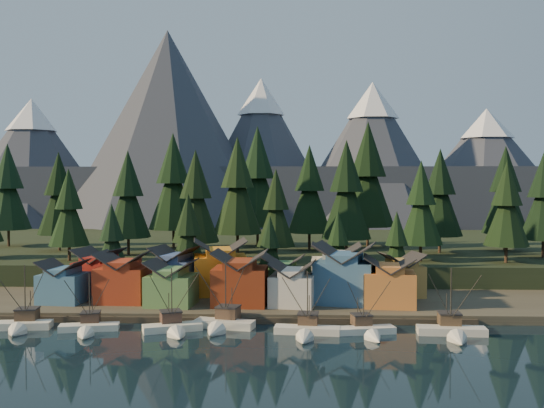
{
  "coord_description": "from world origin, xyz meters",
  "views": [
    {
      "loc": [
        9.66,
        -84.48,
        23.33
      ],
      "look_at": [
        5.75,
        30.0,
        19.33
      ],
      "focal_mm": 40.0,
      "sensor_mm": 36.0,
      "label": 1
    }
  ],
  "objects_px": {
    "boat_1": "(88,321)",
    "boat_0": "(22,316)",
    "boat_2": "(173,319)",
    "house_back_1": "(175,269)",
    "boat_5": "(367,324)",
    "boat_3": "(222,315)",
    "house_back_0": "(99,270)",
    "house_front_1": "(123,276)",
    "house_front_0": "(63,280)",
    "boat_6": "(453,323)",
    "boat_4": "(306,323)"
  },
  "relations": [
    {
      "from": "boat_1",
      "to": "boat_0",
      "type": "bearing_deg",
      "value": 164.87
    },
    {
      "from": "boat_2",
      "to": "house_back_1",
      "type": "distance_m",
      "value": 25.94
    },
    {
      "from": "boat_0",
      "to": "boat_5",
      "type": "distance_m",
      "value": 54.23
    },
    {
      "from": "boat_2",
      "to": "boat_3",
      "type": "xyz_separation_m",
      "value": [
        7.34,
        2.45,
        0.22
      ]
    },
    {
      "from": "boat_2",
      "to": "house_back_0",
      "type": "height_order",
      "value": "house_back_0"
    },
    {
      "from": "boat_1",
      "to": "boat_2",
      "type": "bearing_deg",
      "value": -10.28
    },
    {
      "from": "boat_0",
      "to": "house_back_1",
      "type": "bearing_deg",
      "value": 44.29
    },
    {
      "from": "house_back_0",
      "to": "house_front_1",
      "type": "bearing_deg",
      "value": -34.49
    },
    {
      "from": "boat_0",
      "to": "house_front_0",
      "type": "bearing_deg",
      "value": 79.36
    },
    {
      "from": "boat_1",
      "to": "house_front_1",
      "type": "relative_size",
      "value": 1.12
    },
    {
      "from": "boat_6",
      "to": "house_front_0",
      "type": "distance_m",
      "value": 68.31
    },
    {
      "from": "boat_5",
      "to": "house_back_0",
      "type": "xyz_separation_m",
      "value": [
        -49.27,
        24.27,
        4.44
      ]
    },
    {
      "from": "house_front_0",
      "to": "house_back_1",
      "type": "bearing_deg",
      "value": 33.66
    },
    {
      "from": "boat_3",
      "to": "house_back_1",
      "type": "height_order",
      "value": "house_back_1"
    },
    {
      "from": "boat_0",
      "to": "boat_1",
      "type": "distance_m",
      "value": 10.88
    },
    {
      "from": "boat_5",
      "to": "house_front_1",
      "type": "distance_m",
      "value": 46.04
    },
    {
      "from": "boat_5",
      "to": "house_back_0",
      "type": "distance_m",
      "value": 55.1
    },
    {
      "from": "house_front_1",
      "to": "house_back_1",
      "type": "xyz_separation_m",
      "value": [
        7.93,
        8.65,
        0.03
      ]
    },
    {
      "from": "house_front_0",
      "to": "house_front_1",
      "type": "height_order",
      "value": "house_front_1"
    },
    {
      "from": "house_front_1",
      "to": "boat_2",
      "type": "bearing_deg",
      "value": -50.43
    },
    {
      "from": "boat_2",
      "to": "boat_4",
      "type": "bearing_deg",
      "value": -23.31
    },
    {
      "from": "boat_1",
      "to": "boat_3",
      "type": "relative_size",
      "value": 0.86
    },
    {
      "from": "house_front_1",
      "to": "house_back_1",
      "type": "height_order",
      "value": "house_back_1"
    },
    {
      "from": "boat_0",
      "to": "boat_3",
      "type": "relative_size",
      "value": 0.95
    },
    {
      "from": "boat_0",
      "to": "house_front_0",
      "type": "xyz_separation_m",
      "value": [
        0.96,
        14.7,
        3.25
      ]
    },
    {
      "from": "house_back_1",
      "to": "house_front_1",
      "type": "bearing_deg",
      "value": -118.63
    },
    {
      "from": "boat_0",
      "to": "house_front_0",
      "type": "height_order",
      "value": "boat_0"
    },
    {
      "from": "boat_6",
      "to": "house_front_0",
      "type": "height_order",
      "value": "boat_6"
    },
    {
      "from": "house_front_0",
      "to": "boat_0",
      "type": "bearing_deg",
      "value": -87.52
    },
    {
      "from": "boat_0",
      "to": "boat_1",
      "type": "bearing_deg",
      "value": -11.44
    },
    {
      "from": "boat_5",
      "to": "house_back_1",
      "type": "height_order",
      "value": "house_back_1"
    },
    {
      "from": "boat_1",
      "to": "house_front_0",
      "type": "xyz_separation_m",
      "value": [
        -9.88,
        15.56,
        3.75
      ]
    },
    {
      "from": "house_back_0",
      "to": "house_back_1",
      "type": "xyz_separation_m",
      "value": [
        14.67,
        1.41,
        0.12
      ]
    },
    {
      "from": "boat_4",
      "to": "boat_6",
      "type": "relative_size",
      "value": 0.97
    },
    {
      "from": "boat_4",
      "to": "house_front_0",
      "type": "distance_m",
      "value": 47.1
    },
    {
      "from": "house_front_0",
      "to": "boat_3",
      "type": "bearing_deg",
      "value": -16.84
    },
    {
      "from": "boat_0",
      "to": "boat_1",
      "type": "xyz_separation_m",
      "value": [
        10.84,
        -0.86,
        -0.51
      ]
    },
    {
      "from": "boat_0",
      "to": "boat_3",
      "type": "xyz_separation_m",
      "value": [
        31.59,
        1.66,
        0.01
      ]
    },
    {
      "from": "boat_6",
      "to": "house_back_0",
      "type": "height_order",
      "value": "house_back_0"
    },
    {
      "from": "house_back_1",
      "to": "boat_2",
      "type": "bearing_deg",
      "value": -65.63
    },
    {
      "from": "house_back_0",
      "to": "boat_4",
      "type": "bearing_deg",
      "value": -19.19
    },
    {
      "from": "boat_6",
      "to": "house_front_1",
      "type": "xyz_separation_m",
      "value": [
        -55.52,
        17.36,
        4.24
      ]
    },
    {
      "from": "house_back_1",
      "to": "boat_3",
      "type": "bearing_deg",
      "value": -48.29
    },
    {
      "from": "boat_5",
      "to": "house_front_0",
      "type": "height_order",
      "value": "house_front_0"
    },
    {
      "from": "boat_2",
      "to": "boat_3",
      "type": "bearing_deg",
      "value": -2.03
    },
    {
      "from": "boat_0",
      "to": "boat_4",
      "type": "xyz_separation_m",
      "value": [
        44.92,
        -1.81,
        -0.38
      ]
    },
    {
      "from": "boat_0",
      "to": "boat_5",
      "type": "xyz_separation_m",
      "value": [
        54.21,
        -1.3,
        -0.51
      ]
    },
    {
      "from": "boat_4",
      "to": "house_back_0",
      "type": "relative_size",
      "value": 1.16
    },
    {
      "from": "house_back_0",
      "to": "house_back_1",
      "type": "relative_size",
      "value": 0.98
    },
    {
      "from": "house_back_1",
      "to": "boat_6",
      "type": "bearing_deg",
      "value": -14.76
    }
  ]
}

